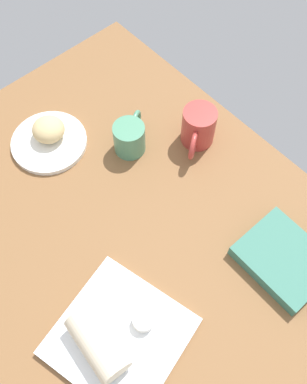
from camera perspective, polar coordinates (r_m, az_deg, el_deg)
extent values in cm
cube|color=brown|center=(105.62, -4.69, -4.82)|extent=(110.00, 90.00, 4.00)
cylinder|color=white|center=(118.01, -13.50, 6.37)|extent=(19.75, 19.75, 1.40)
ellipsoid|color=tan|center=(116.09, -13.60, 7.97)|extent=(11.49, 11.46, 5.53)
cube|color=white|center=(95.06, -4.44, -18.34)|extent=(30.28, 30.28, 1.60)
cylinder|color=silver|center=(93.40, -1.32, -16.53)|extent=(4.50, 4.50, 2.42)
cylinder|color=#BF622D|center=(92.52, -1.33, -16.41)|extent=(3.69, 3.69, 0.40)
cylinder|color=beige|center=(90.91, -7.30, -19.08)|extent=(14.59, 8.07, 6.88)
cube|color=#387260|center=(102.69, 16.69, -8.39)|extent=(19.32, 16.02, 3.30)
cylinder|color=#B23833|center=(112.81, 5.92, 8.57)|extent=(8.68, 8.68, 10.43)
cylinder|color=#A37241|center=(109.22, 6.14, 10.05)|extent=(7.12, 7.12, 0.40)
torus|color=#B23833|center=(109.19, 5.25, 6.15)|extent=(5.08, 6.90, 7.46)
cylinder|color=#4C8C6B|center=(111.28, -3.18, 7.03)|extent=(8.12, 8.12, 8.52)
cylinder|color=#A97E41|center=(108.35, -3.28, 8.17)|extent=(6.66, 6.66, 0.40)
torus|color=#4C8C6B|center=(114.37, -2.33, 9.16)|extent=(4.34, 6.00, 6.31)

